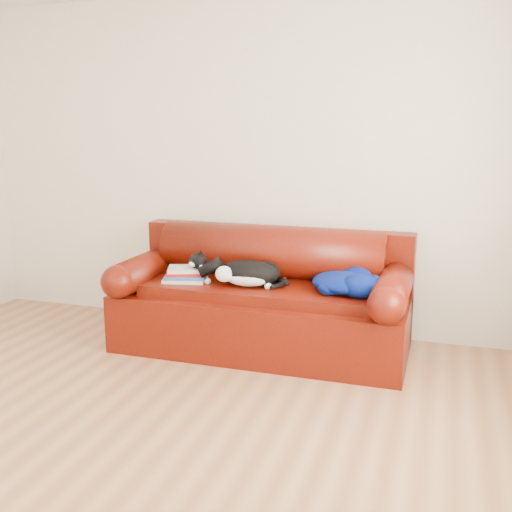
{
  "coord_description": "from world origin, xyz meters",
  "views": [
    {
      "loc": [
        1.61,
        -2.52,
        1.62
      ],
      "look_at": [
        0.37,
        1.35,
        0.73
      ],
      "focal_mm": 42.0,
      "sensor_mm": 36.0,
      "label": 1
    }
  ],
  "objects_px": {
    "book_stack": "(186,274)",
    "cat": "(247,274)",
    "sofa_base": "(262,317)",
    "blanket": "(346,282)"
  },
  "relations": [
    {
      "from": "book_stack",
      "to": "blanket",
      "type": "relative_size",
      "value": 0.62
    },
    {
      "from": "sofa_base",
      "to": "blanket",
      "type": "height_order",
      "value": "blanket"
    },
    {
      "from": "book_stack",
      "to": "cat",
      "type": "height_order",
      "value": "cat"
    },
    {
      "from": "cat",
      "to": "blanket",
      "type": "xyz_separation_m",
      "value": [
        0.69,
        0.06,
        -0.02
      ]
    },
    {
      "from": "book_stack",
      "to": "blanket",
      "type": "height_order",
      "value": "blanket"
    },
    {
      "from": "book_stack",
      "to": "cat",
      "type": "xyz_separation_m",
      "value": [
        0.48,
        -0.01,
        0.04
      ]
    },
    {
      "from": "sofa_base",
      "to": "cat",
      "type": "height_order",
      "value": "cat"
    },
    {
      "from": "sofa_base",
      "to": "blanket",
      "type": "xyz_separation_m",
      "value": [
        0.62,
        -0.05,
        0.33
      ]
    },
    {
      "from": "book_stack",
      "to": "sofa_base",
      "type": "bearing_deg",
      "value": 11.42
    },
    {
      "from": "sofa_base",
      "to": "cat",
      "type": "distance_m",
      "value": 0.38
    }
  ]
}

